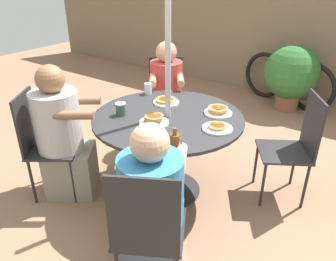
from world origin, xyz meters
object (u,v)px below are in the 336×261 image
(diner_north, at_px, (153,211))
(coffee_cup, at_px, (121,109))
(bicycle, at_px, (287,80))
(patio_table, at_px, (168,130))
(patio_chair_east, at_px, (296,143))
(patio_chair_south, at_px, (166,95))
(diner_west, at_px, (63,139))
(patio_chair_north, at_px, (148,228))
(potted_shrub, at_px, (291,74))
(patio_chair_west, at_px, (42,140))
(syrup_bottle, at_px, (175,142))
(pancake_plate_a, at_px, (218,111))
(pancake_plate_d, at_px, (154,120))
(pancake_plate_b, at_px, (166,101))
(diner_south, at_px, (166,100))
(drinking_glass_a, at_px, (148,89))
(pancake_plate_c, at_px, (217,128))

(diner_north, height_order, coffee_cup, diner_north)
(bicycle, bearing_deg, patio_table, -79.79)
(patio_table, xyz_separation_m, patio_chair_east, (0.90, 0.56, -0.08))
(patio_chair_south, xyz_separation_m, diner_west, (-0.08, -1.37, 0.00))
(patio_chair_east, distance_m, patio_chair_south, 1.56)
(patio_table, bearing_deg, patio_chair_north, -60.54)
(patio_chair_east, xyz_separation_m, diner_west, (-1.61, -1.08, 0.00))
(patio_chair_east, distance_m, potted_shrub, 2.06)
(patio_chair_west, relative_size, coffee_cup, 9.02)
(syrup_bottle, bearing_deg, patio_chair_south, 128.02)
(diner_west, height_order, bicycle, diner_west)
(diner_west, bearing_deg, pancake_plate_a, 91.73)
(patio_chair_south, height_order, pancake_plate_d, patio_chair_south)
(patio_chair_south, relative_size, pancake_plate_b, 4.07)
(diner_south, bearing_deg, coffee_cup, 65.72)
(pancake_plate_a, relative_size, syrup_bottle, 1.43)
(patio_chair_north, relative_size, pancake_plate_a, 4.07)
(patio_table, distance_m, diner_north, 0.89)
(patio_chair_north, bearing_deg, patio_chair_south, 93.66)
(pancake_plate_b, bearing_deg, diner_north, -58.22)
(patio_chair_west, relative_size, pancake_plate_a, 4.07)
(patio_chair_east, height_order, patio_chair_south, same)
(pancake_plate_d, relative_size, syrup_bottle, 1.43)
(patio_chair_north, distance_m, potted_shrub, 3.44)
(diner_north, relative_size, patio_chair_east, 1.17)
(pancake_plate_a, distance_m, bicycle, 2.48)
(patio_chair_south, relative_size, drinking_glass_a, 9.10)
(diner_north, bearing_deg, syrup_bottle, 72.76)
(patio_table, relative_size, potted_shrub, 1.36)
(patio_chair_east, bearing_deg, coffee_cup, 90.12)
(pancake_plate_c, bearing_deg, pancake_plate_d, -156.31)
(diner_south, distance_m, pancake_plate_b, 0.65)
(patio_chair_north, relative_size, diner_south, 0.81)
(pancake_plate_d, bearing_deg, patio_table, 88.06)
(diner_north, height_order, pancake_plate_b, diner_north)
(pancake_plate_a, bearing_deg, diner_west, -142.03)
(pancake_plate_b, distance_m, coffee_cup, 0.45)
(bicycle, height_order, potted_shrub, potted_shrub)
(pancake_plate_b, bearing_deg, patio_chair_east, 17.65)
(drinking_glass_a, bearing_deg, patio_chair_south, 108.17)
(patio_chair_north, distance_m, syrup_bottle, 0.59)
(patio_table, relative_size, coffee_cup, 11.91)
(patio_table, distance_m, drinking_glass_a, 0.58)
(pancake_plate_b, bearing_deg, bicycle, 82.26)
(pancake_plate_c, bearing_deg, patio_chair_south, 142.29)
(diner_north, distance_m, patio_chair_south, 1.93)
(patio_chair_north, height_order, pancake_plate_d, patio_chair_north)
(patio_chair_north, bearing_deg, potted_shrub, 64.80)
(diner_west, bearing_deg, pancake_plate_b, 107.70)
(diner_north, xyz_separation_m, pancake_plate_d, (-0.44, 0.58, 0.28))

